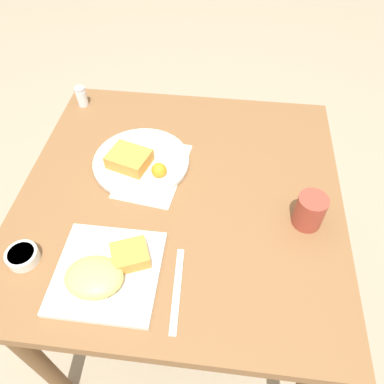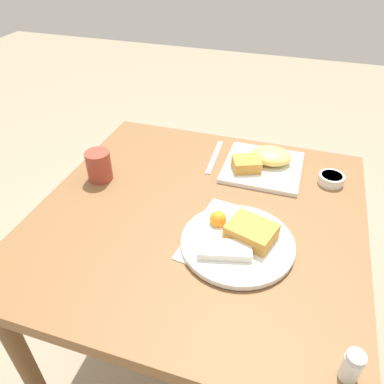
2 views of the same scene
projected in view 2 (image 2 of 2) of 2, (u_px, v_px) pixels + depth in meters
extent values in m
plane|color=gray|center=(197.00, 359.00, 1.49)|extent=(8.00, 8.00, 0.00)
cube|color=brown|center=(199.00, 217.00, 1.04)|extent=(0.88, 0.88, 0.04)
cylinder|color=brown|center=(319.00, 250.00, 1.47)|extent=(0.05, 0.05, 0.73)
cylinder|color=brown|center=(141.00, 211.00, 1.65)|extent=(0.05, 0.05, 0.73)
cylinder|color=brown|center=(31.00, 375.00, 1.07)|extent=(0.05, 0.05, 0.73)
cube|color=silver|center=(224.00, 236.00, 0.95)|extent=(0.20, 0.28, 0.00)
cube|color=white|center=(263.00, 167.00, 1.19)|extent=(0.24, 0.24, 0.01)
ellipsoid|color=#EAC660|center=(271.00, 156.00, 1.19)|extent=(0.13, 0.11, 0.04)
cube|color=#C68938|center=(246.00, 164.00, 1.16)|extent=(0.10, 0.10, 0.04)
cylinder|color=white|center=(237.00, 243.00, 0.92)|extent=(0.28, 0.28, 0.01)
cube|color=#C68938|center=(251.00, 232.00, 0.91)|extent=(0.13, 0.12, 0.04)
cube|color=silver|center=(225.00, 250.00, 0.88)|extent=(0.14, 0.09, 0.02)
sphere|color=orange|center=(218.00, 219.00, 0.96)|extent=(0.04, 0.04, 0.04)
cylinder|color=white|center=(331.00, 179.00, 1.13)|extent=(0.08, 0.08, 0.03)
cylinder|color=beige|center=(332.00, 176.00, 1.12)|extent=(0.06, 0.06, 0.00)
cylinder|color=white|center=(351.00, 368.00, 0.65)|extent=(0.03, 0.03, 0.06)
cylinder|color=white|center=(349.00, 371.00, 0.66)|extent=(0.03, 0.03, 0.03)
cylinder|color=silver|center=(356.00, 357.00, 0.63)|extent=(0.03, 0.03, 0.01)
cube|color=silver|center=(215.00, 157.00, 1.25)|extent=(0.03, 0.21, 0.00)
cylinder|color=#9E3D2D|center=(99.00, 166.00, 1.13)|extent=(0.07, 0.07, 0.09)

